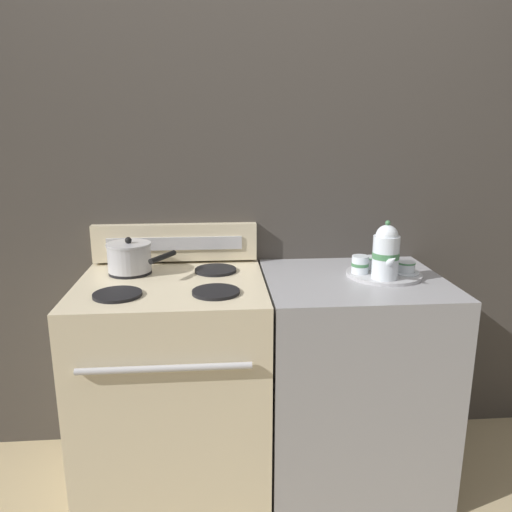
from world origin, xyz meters
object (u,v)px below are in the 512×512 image
(teacup_left, at_px, (373,262))
(teacup_right, at_px, (406,268))
(serving_tray, at_px, (384,274))
(stove, at_px, (175,385))
(creamer_jug, at_px, (360,264))
(saucepan, at_px, (130,257))
(teapot, at_px, (386,252))

(teacup_left, xyz_separation_m, teacup_right, (0.11, -0.10, 0.00))
(teacup_right, bearing_deg, serving_tray, 168.27)
(teacup_right, bearing_deg, teacup_left, 138.32)
(stove, height_order, teacup_right, teacup_right)
(stove, relative_size, serving_tray, 2.95)
(teacup_left, bearing_deg, creamer_jug, -137.18)
(stove, distance_m, teacup_right, 1.07)
(saucepan, relative_size, creamer_jug, 4.00)
(teapot, relative_size, teacup_right, 2.14)
(teacup_right, relative_size, creamer_jug, 1.51)
(saucepan, relative_size, teacup_left, 2.64)
(stove, distance_m, teacup_left, 0.98)
(stove, distance_m, teapot, 1.02)
(stove, distance_m, serving_tray, 0.98)
(creamer_jug, bearing_deg, saucepan, 173.06)
(teacup_left, relative_size, teacup_right, 1.00)
(teapot, bearing_deg, teacup_left, 88.93)
(teacup_left, height_order, creamer_jug, creamer_jug)
(serving_tray, distance_m, teacup_right, 0.09)
(creamer_jug, bearing_deg, teacup_right, -7.02)
(saucepan, xyz_separation_m, teapot, (1.02, -0.20, 0.05))
(serving_tray, height_order, teapot, teapot)
(stove, height_order, serving_tray, serving_tray)
(saucepan, distance_m, teapot, 1.04)
(stove, xyz_separation_m, teapot, (0.85, -0.05, 0.57))
(stove, xyz_separation_m, teacup_right, (0.96, 0.01, 0.48))
(stove, bearing_deg, serving_tray, 1.57)
(teapot, bearing_deg, creamer_jug, 132.26)
(creamer_jug, bearing_deg, teacup_left, 42.82)
(serving_tray, bearing_deg, teacup_left, 105.62)
(serving_tray, bearing_deg, stove, -178.43)
(teacup_left, xyz_separation_m, creamer_jug, (-0.08, -0.07, 0.01))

